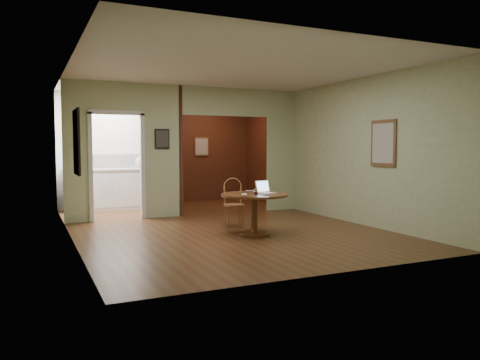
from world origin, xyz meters
name	(u,v)px	position (x,y,z in m)	size (l,w,h in m)	color
floor	(240,236)	(0.00, 0.00, 0.00)	(5.00, 5.00, 0.00)	#4D2816
room_shell	(161,154)	(-0.47, 3.10, 1.29)	(5.20, 7.50, 5.00)	silver
dining_table	(254,205)	(0.22, -0.05, 0.50)	(1.09, 1.09, 0.68)	brown
chair	(233,200)	(0.26, 0.86, 0.49)	(0.45, 0.45, 0.88)	olive
open_laptop	(264,190)	(0.41, -0.05, 0.74)	(0.35, 0.34, 0.21)	white
closed_laptop	(256,191)	(0.39, 0.20, 0.69)	(0.34, 0.22, 0.03)	#BABAC0
mouse	(244,195)	(-0.09, -0.33, 0.70)	(0.12, 0.06, 0.05)	white
wine_glass	(256,191)	(0.22, -0.11, 0.72)	(0.08, 0.08, 0.09)	white
pen	(266,196)	(0.26, -0.40, 0.68)	(0.01, 0.01, 0.14)	navy
kitchen_cabinet	(111,189)	(-1.35, 4.20, 0.47)	(2.06, 0.60, 0.94)	white
grocery_bag	(141,162)	(-0.65, 4.20, 1.08)	(0.28, 0.24, 0.28)	#C3A98E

